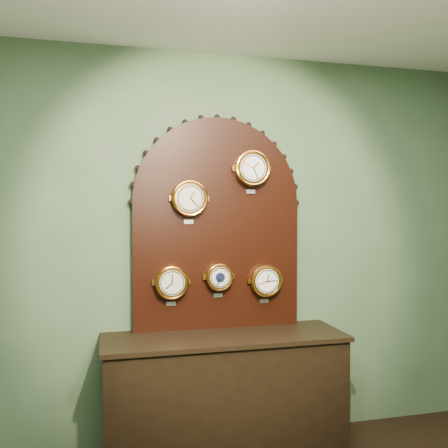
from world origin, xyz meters
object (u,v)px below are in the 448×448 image
object	(u,v)px
roman_clock	(189,198)
barometer	(219,277)
shop_counter	(225,398)
hygrometer	(172,282)
tide_clock	(266,281)
display_board	(217,217)
arabic_clock	(252,168)

from	to	relation	value
roman_clock	barometer	xyz separation A→B (m)	(0.21, 0.00, -0.55)
shop_counter	hygrometer	distance (m)	0.86
hygrometer	tide_clock	xyz separation A→B (m)	(0.68, 0.00, -0.01)
display_board	roman_clock	xyz separation A→B (m)	(-0.21, -0.07, 0.13)
shop_counter	tide_clock	xyz separation A→B (m)	(0.34, 0.15, 0.76)
display_board	arabic_clock	size ratio (longest dim) A/B	4.98
display_board	shop_counter	bearing A→B (deg)	-90.00
shop_counter	hygrometer	size ratio (longest dim) A/B	5.61
display_board	tide_clock	bearing A→B (deg)	-11.00
barometer	tide_clock	xyz separation A→B (m)	(0.35, -0.00, -0.04)
display_board	arabic_clock	distance (m)	0.43
arabic_clock	barometer	distance (m)	0.80
arabic_clock	tide_clock	distance (m)	0.81
shop_counter	display_board	size ratio (longest dim) A/B	1.05
barometer	tide_clock	size ratio (longest dim) A/B	0.87
display_board	hygrometer	xyz separation A→B (m)	(-0.34, -0.07, -0.45)
barometer	tide_clock	world-z (taller)	barometer
shop_counter	tide_clock	bearing A→B (deg)	24.05
tide_clock	hygrometer	bearing A→B (deg)	-180.00
roman_clock	arabic_clock	bearing A→B (deg)	-0.02
arabic_clock	shop_counter	bearing A→B (deg)	-147.48
hygrometer	tide_clock	bearing A→B (deg)	0.00
shop_counter	roman_clock	xyz separation A→B (m)	(-0.21, 0.15, 1.35)
arabic_clock	tide_clock	bearing A→B (deg)	0.33
display_board	roman_clock	size ratio (longest dim) A/B	5.06
barometer	shop_counter	bearing A→B (deg)	-89.33
display_board	barometer	distance (m)	0.43
hygrometer	barometer	size ratio (longest dim) A/B	1.15
shop_counter	barometer	bearing A→B (deg)	90.67
roman_clock	hygrometer	bearing A→B (deg)	179.80
roman_clock	hygrometer	world-z (taller)	roman_clock
hygrometer	barometer	xyz separation A→B (m)	(0.34, 0.00, 0.03)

